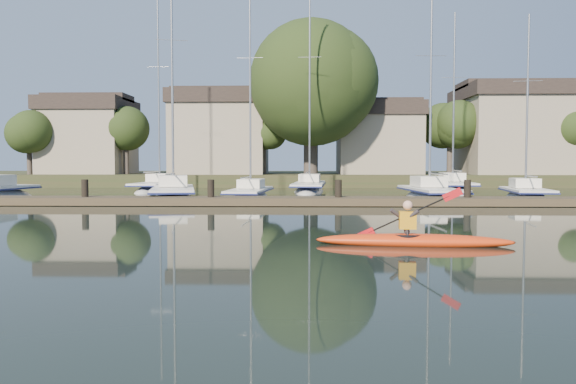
{
  "coord_description": "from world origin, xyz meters",
  "views": [
    {
      "loc": [
        1.34,
        -12.28,
        2.0
      ],
      "look_at": [
        0.94,
        2.91,
        1.2
      ],
      "focal_mm": 35.0,
      "sensor_mm": 36.0,
      "label": 1
    }
  ],
  "objects_px": {
    "sailboat_2": "(250,202)",
    "sailboat_1": "(173,203)",
    "sailboat_5": "(159,193)",
    "sailboat_7": "(453,194)",
    "kayak": "(413,238)",
    "sailboat_3": "(430,203)",
    "sailboat_4": "(526,202)",
    "dock": "(274,201)",
    "sailboat_6": "(309,194)"
  },
  "relations": [
    {
      "from": "sailboat_2",
      "to": "sailboat_1",
      "type": "bearing_deg",
      "value": -168.24
    },
    {
      "from": "sailboat_5",
      "to": "sailboat_7",
      "type": "distance_m",
      "value": 20.81
    },
    {
      "from": "sailboat_2",
      "to": "sailboat_5",
      "type": "height_order",
      "value": "sailboat_5"
    },
    {
      "from": "kayak",
      "to": "sailboat_7",
      "type": "distance_m",
      "value": 27.32
    },
    {
      "from": "sailboat_3",
      "to": "sailboat_4",
      "type": "xyz_separation_m",
      "value": [
        5.31,
        0.43,
        0.02
      ]
    },
    {
      "from": "kayak",
      "to": "sailboat_3",
      "type": "relative_size",
      "value": 0.35
    },
    {
      "from": "sailboat_2",
      "to": "sailboat_4",
      "type": "relative_size",
      "value": 1.19
    },
    {
      "from": "dock",
      "to": "sailboat_4",
      "type": "distance_m",
      "value": 14.39
    },
    {
      "from": "kayak",
      "to": "sailboat_2",
      "type": "height_order",
      "value": "sailboat_2"
    },
    {
      "from": "sailboat_2",
      "to": "sailboat_4",
      "type": "height_order",
      "value": "sailboat_2"
    },
    {
      "from": "sailboat_1",
      "to": "sailboat_7",
      "type": "bearing_deg",
      "value": 15.72
    },
    {
      "from": "sailboat_1",
      "to": "dock",
      "type": "bearing_deg",
      "value": -47.81
    },
    {
      "from": "sailboat_2",
      "to": "sailboat_7",
      "type": "xyz_separation_m",
      "value": [
        13.5,
        8.63,
        -0.04
      ]
    },
    {
      "from": "dock",
      "to": "kayak",
      "type": "bearing_deg",
      "value": -72.62
    },
    {
      "from": "dock",
      "to": "sailboat_6",
      "type": "distance_m",
      "value": 12.86
    },
    {
      "from": "sailboat_3",
      "to": "sailboat_7",
      "type": "relative_size",
      "value": 0.98
    },
    {
      "from": "sailboat_3",
      "to": "kayak",
      "type": "bearing_deg",
      "value": -107.15
    },
    {
      "from": "sailboat_2",
      "to": "sailboat_3",
      "type": "height_order",
      "value": "sailboat_2"
    },
    {
      "from": "dock",
      "to": "sailboat_3",
      "type": "relative_size",
      "value": 2.52
    },
    {
      "from": "sailboat_1",
      "to": "sailboat_4",
      "type": "xyz_separation_m",
      "value": [
        19.34,
        0.56,
        0.02
      ]
    },
    {
      "from": "sailboat_5",
      "to": "sailboat_7",
      "type": "height_order",
      "value": "sailboat_5"
    },
    {
      "from": "sailboat_2",
      "to": "sailboat_3",
      "type": "bearing_deg",
      "value": 1.29
    },
    {
      "from": "sailboat_7",
      "to": "sailboat_2",
      "type": "bearing_deg",
      "value": -142.5
    },
    {
      "from": "sailboat_3",
      "to": "sailboat_6",
      "type": "height_order",
      "value": "sailboat_6"
    },
    {
      "from": "sailboat_2",
      "to": "sailboat_7",
      "type": "bearing_deg",
      "value": 36.45
    },
    {
      "from": "kayak",
      "to": "dock",
      "type": "relative_size",
      "value": 0.14
    },
    {
      "from": "sailboat_6",
      "to": "sailboat_7",
      "type": "bearing_deg",
      "value": 7.54
    },
    {
      "from": "sailboat_1",
      "to": "sailboat_5",
      "type": "xyz_separation_m",
      "value": [
        -3.15,
        9.06,
        0.02
      ]
    },
    {
      "from": "sailboat_7",
      "to": "sailboat_4",
      "type": "bearing_deg",
      "value": -74.03
    },
    {
      "from": "sailboat_5",
      "to": "sailboat_6",
      "type": "height_order",
      "value": "sailboat_6"
    },
    {
      "from": "sailboat_1",
      "to": "sailboat_2",
      "type": "bearing_deg",
      "value": -3.93
    },
    {
      "from": "kayak",
      "to": "sailboat_7",
      "type": "relative_size",
      "value": 0.35
    },
    {
      "from": "sailboat_3",
      "to": "sailboat_7",
      "type": "bearing_deg",
      "value": 65.18
    },
    {
      "from": "sailboat_6",
      "to": "sailboat_7",
      "type": "height_order",
      "value": "sailboat_6"
    },
    {
      "from": "sailboat_4",
      "to": "sailboat_5",
      "type": "relative_size",
      "value": 0.75
    },
    {
      "from": "sailboat_2",
      "to": "sailboat_6",
      "type": "relative_size",
      "value": 0.84
    },
    {
      "from": "kayak",
      "to": "sailboat_1",
      "type": "relative_size",
      "value": 0.32
    },
    {
      "from": "sailboat_3",
      "to": "sailboat_4",
      "type": "bearing_deg",
      "value": 1.59
    },
    {
      "from": "sailboat_4",
      "to": "sailboat_3",
      "type": "bearing_deg",
      "value": -166.52
    },
    {
      "from": "kayak",
      "to": "sailboat_1",
      "type": "xyz_separation_m",
      "value": [
        -9.75,
        16.95,
        -0.39
      ]
    },
    {
      "from": "dock",
      "to": "sailboat_3",
      "type": "distance_m",
      "value": 9.34
    },
    {
      "from": "sailboat_4",
      "to": "sailboat_6",
      "type": "height_order",
      "value": "sailboat_6"
    },
    {
      "from": "sailboat_1",
      "to": "sailboat_4",
      "type": "bearing_deg",
      "value": -10.15
    },
    {
      "from": "sailboat_1",
      "to": "sailboat_4",
      "type": "relative_size",
      "value": 1.33
    },
    {
      "from": "dock",
      "to": "sailboat_2",
      "type": "xyz_separation_m",
      "value": [
        -1.61,
        4.76,
        -0.37
      ]
    },
    {
      "from": "sailboat_5",
      "to": "sailboat_7",
      "type": "xyz_separation_m",
      "value": [
        20.81,
        0.14,
        -0.02
      ]
    },
    {
      "from": "kayak",
      "to": "sailboat_6",
      "type": "bearing_deg",
      "value": 100.12
    },
    {
      "from": "sailboat_3",
      "to": "sailboat_7",
      "type": "distance_m",
      "value": 9.77
    },
    {
      "from": "sailboat_1",
      "to": "sailboat_6",
      "type": "distance_m",
      "value": 11.39
    },
    {
      "from": "sailboat_2",
      "to": "sailboat_5",
      "type": "bearing_deg",
      "value": 134.59
    }
  ]
}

